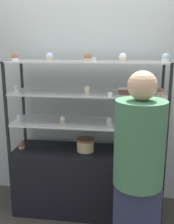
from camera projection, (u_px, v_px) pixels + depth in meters
ground_plane at (87, 209)px, 2.79m from camera, size 20.00×20.00×0.00m
back_wall at (92, 84)px, 2.84m from camera, size 8.00×0.05×2.60m
display_base at (87, 181)px, 2.71m from camera, size 1.48×0.45×0.68m
display_riser_lower at (87, 124)px, 2.56m from camera, size 1.48×0.45×0.29m
display_riser_middle at (87, 94)px, 2.49m from camera, size 1.48×0.45×0.29m
display_riser_upper at (87, 63)px, 2.42m from camera, size 1.48×0.45×0.29m
layer_cake_centerpiece at (85, 145)px, 2.60m from camera, size 0.18×0.18×0.13m
sheet_cake_frosted at (131, 91)px, 2.42m from camera, size 0.22×0.13×0.06m
cupcake_0 at (22, 145)px, 2.67m from camera, size 0.06×0.06×0.08m
cupcake_1 at (158, 153)px, 2.47m from camera, size 0.06×0.06×0.08m
price_tag_0 at (121, 159)px, 2.38m from camera, size 0.04×0.00×0.04m
cupcake_2 at (19, 118)px, 2.60m from camera, size 0.06×0.06×0.07m
cupcake_3 at (63, 120)px, 2.53m from camera, size 0.06×0.06×0.07m
cupcake_4 at (109, 121)px, 2.48m from camera, size 0.06×0.06×0.07m
cupcake_5 at (160, 125)px, 2.36m from camera, size 0.06×0.06×0.07m
price_tag_1 at (127, 128)px, 2.31m from camera, size 0.04×0.00×0.04m
cupcake_6 at (17, 89)px, 2.50m from camera, size 0.05×0.05×0.07m
cupcake_7 at (87, 90)px, 2.42m from camera, size 0.05×0.05×0.07m
cupcake_8 at (160, 91)px, 2.35m from camera, size 0.05×0.05×0.07m
price_tag_2 at (110, 95)px, 2.25m from camera, size 0.04×0.00×0.04m
cupcake_9 at (15, 57)px, 2.44m from camera, size 0.06×0.06×0.08m
cupcake_10 at (50, 57)px, 2.42m from camera, size 0.06×0.06×0.08m
cupcake_11 at (88, 57)px, 2.37m from camera, size 0.06×0.06×0.08m
cupcake_12 at (123, 58)px, 2.30m from camera, size 0.06×0.06×0.08m
cupcake_13 at (166, 58)px, 2.22m from camera, size 0.06×0.06×0.08m
price_tag_3 at (94, 60)px, 2.20m from camera, size 0.04×0.00×0.04m
customer_figure at (138, 170)px, 1.89m from camera, size 0.36×0.36×1.54m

